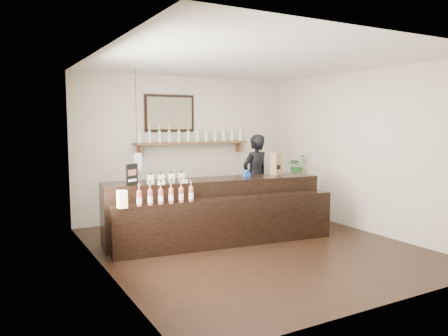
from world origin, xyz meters
TOP-DOWN VIEW (x-y plane):
  - ground at (0.00, 0.00)m, footprint 5.00×5.00m
  - room_shell at (0.00, 0.00)m, footprint 5.00×5.00m
  - back_wall_decor at (-0.15, 2.37)m, footprint 2.66×0.96m
  - counter at (-0.31, 0.57)m, footprint 3.60×1.36m
  - promo_sign at (-1.67, 0.69)m, footprint 0.21×0.12m
  - paper_bag at (0.90, 0.66)m, footprint 0.21×0.18m
  - tape_dispenser at (0.31, 0.69)m, footprint 0.15×0.09m
  - side_cabinet at (2.00, 1.47)m, footprint 0.47×0.60m
  - potted_plant at (2.00, 1.47)m, footprint 0.48×0.45m
  - shopkeeper at (1.05, 1.55)m, footprint 0.76×0.57m

SIDE VIEW (x-z plane):
  - ground at x=0.00m, z-range 0.00..0.00m
  - side_cabinet at x=2.00m, z-range 0.00..0.81m
  - counter at x=-0.31m, z-range -0.11..1.05m
  - shopkeeper at x=1.05m, z-range 0.00..1.89m
  - potted_plant at x=2.00m, z-range 0.81..1.25m
  - tape_dispenser at x=0.31m, z-range 0.98..1.10m
  - promo_sign at x=-1.67m, z-range 0.99..1.30m
  - paper_bag at x=0.90m, z-range 0.99..1.38m
  - room_shell at x=0.00m, z-range -0.80..4.20m
  - back_wall_decor at x=-0.15m, z-range 0.91..2.60m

